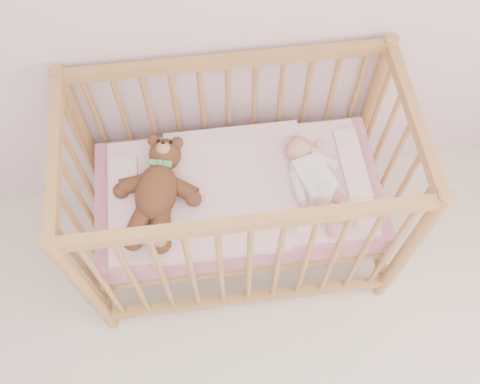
{
  "coord_description": "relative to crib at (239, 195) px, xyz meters",
  "views": [
    {
      "loc": [
        -0.0,
        0.52,
        2.55
      ],
      "look_at": [
        0.13,
        1.55,
        0.62
      ],
      "focal_mm": 40.0,
      "sensor_mm": 36.0,
      "label": 1
    }
  ],
  "objects": [
    {
      "name": "blanket",
      "position": [
        0.0,
        0.0,
        0.06
      ],
      "size": [
        1.1,
        0.58,
        0.06
      ],
      "primitive_type": null,
      "color": "#F2A7B2",
      "rests_on": "mattress"
    },
    {
      "name": "baby",
      "position": [
        0.32,
        -0.02,
        0.14
      ],
      "size": [
        0.38,
        0.55,
        0.12
      ],
      "primitive_type": null,
      "rotation": [
        0.0,
        0.0,
        0.3
      ],
      "color": "white",
      "rests_on": "blanket"
    },
    {
      "name": "teddy_bear",
      "position": [
        -0.34,
        -0.02,
        0.15
      ],
      "size": [
        0.5,
        0.62,
        0.15
      ],
      "primitive_type": null,
      "rotation": [
        0.0,
        0.0,
        -0.25
      ],
      "color": "brown",
      "rests_on": "blanket"
    },
    {
      "name": "crib",
      "position": [
        0.0,
        0.0,
        0.0
      ],
      "size": [
        1.36,
        0.76,
        1.0
      ],
      "primitive_type": null,
      "color": "tan",
      "rests_on": "floor"
    },
    {
      "name": "mattress",
      "position": [
        0.0,
        0.0,
        -0.01
      ],
      "size": [
        1.22,
        0.62,
        0.13
      ],
      "primitive_type": "cube",
      "color": "#CB7E90",
      "rests_on": "crib"
    }
  ]
}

